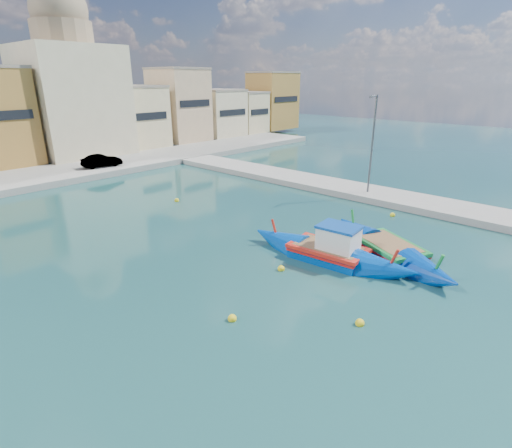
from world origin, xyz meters
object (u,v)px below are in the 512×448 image
luzzu_turquoise_cabin (329,253)px  luzzu_blue_south (388,251)px  quay_street_lamp (372,144)px  church_block (70,85)px

luzzu_turquoise_cabin → luzzu_blue_south: luzzu_turquoise_cabin is taller
luzzu_turquoise_cabin → quay_street_lamp: bearing=18.3°
church_block → quay_street_lamp: (7.44, -34.00, -4.07)m
church_block → luzzu_blue_south: 41.05m
church_block → quay_street_lamp: size_ratio=2.39×
luzzu_blue_south → quay_street_lamp: bearing=32.9°
quay_street_lamp → luzzu_blue_south: size_ratio=0.83×
quay_street_lamp → luzzu_turquoise_cabin: 13.37m
church_block → luzzu_turquoise_cabin: 39.13m
quay_street_lamp → luzzu_blue_south: (-9.55, -6.18, -4.04)m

